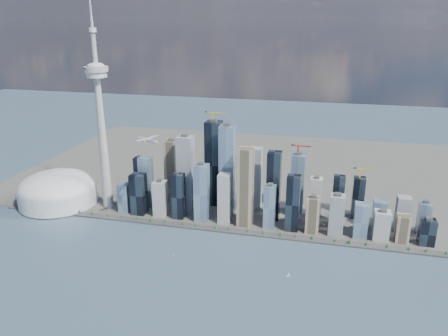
% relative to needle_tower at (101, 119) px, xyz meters
% --- Properties ---
extents(ground, '(4000.00, 4000.00, 0.00)m').
position_rel_needle_tower_xyz_m(ground, '(300.00, -310.00, -235.84)').
color(ground, '#314156').
rests_on(ground, ground).
extents(seawall, '(1100.00, 22.00, 4.00)m').
position_rel_needle_tower_xyz_m(seawall, '(300.00, -60.00, -233.84)').
color(seawall, '#383838').
rests_on(seawall, ground).
extents(land, '(1400.00, 900.00, 3.00)m').
position_rel_needle_tower_xyz_m(land, '(300.00, 390.00, -234.34)').
color(land, '#4C4C47').
rests_on(land, ground).
extents(shoreline_trees, '(960.53, 7.20, 8.80)m').
position_rel_needle_tower_xyz_m(shoreline_trees, '(300.00, -60.00, -227.06)').
color(shoreline_trees, '#3F2D1E').
rests_on(shoreline_trees, seawall).
extents(skyscraper_cluster, '(736.00, 142.00, 247.38)m').
position_rel_needle_tower_xyz_m(skyscraper_cluster, '(359.62, 26.82, -159.31)').
color(skyscraper_cluster, black).
rests_on(skyscraper_cluster, land).
extents(needle_tower, '(56.00, 56.00, 550.50)m').
position_rel_needle_tower_xyz_m(needle_tower, '(0.00, 0.00, 0.00)').
color(needle_tower, '#979792').
rests_on(needle_tower, land).
extents(dome_stadium, '(200.00, 200.00, 86.00)m').
position_rel_needle_tower_xyz_m(dome_stadium, '(-140.00, -10.00, -196.40)').
color(dome_stadium, silver).
rests_on(dome_stadium, land).
extents(airplane, '(59.21, 53.17, 15.22)m').
position_rel_needle_tower_xyz_m(airplane, '(175.18, -121.66, -10.08)').
color(airplane, silver).
rests_on(airplane, ground).
extents(sailboat_west, '(5.80, 3.29, 8.19)m').
position_rel_needle_tower_xyz_m(sailboat_west, '(251.23, -194.76, -233.21)').
color(sailboat_west, white).
rests_on(sailboat_west, ground).
extents(sailboat_east, '(7.67, 2.53, 10.62)m').
position_rel_needle_tower_xyz_m(sailboat_east, '(489.88, -213.89, -232.43)').
color(sailboat_east, white).
rests_on(sailboat_east, ground).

